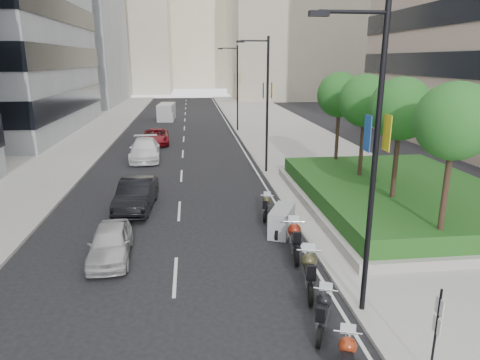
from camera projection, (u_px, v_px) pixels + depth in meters
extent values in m
plane|color=black|center=(226.00, 343.00, 11.79)|extent=(160.00, 160.00, 0.00)
cube|color=#9E9B93|center=(292.00, 140.00, 41.45)|extent=(10.00, 100.00, 0.15)
cube|color=#9E9B93|center=(68.00, 144.00, 39.12)|extent=(8.00, 100.00, 0.15)
cube|color=silver|center=(238.00, 142.00, 40.88)|extent=(0.12, 100.00, 0.01)
cube|color=silver|center=(183.00, 143.00, 40.30)|extent=(0.12, 100.00, 0.01)
cube|color=gray|center=(49.00, 14.00, 71.99)|extent=(22.00, 26.00, 30.00)
cube|color=#B7AD93|center=(301.00, 6.00, 85.84)|extent=(28.00, 24.00, 36.00)
cube|color=#B7AD93|center=(114.00, 18.00, 100.80)|extent=(26.00, 24.00, 34.00)
cube|color=#B7AD93|center=(197.00, 18.00, 121.60)|extent=(30.00, 24.00, 38.00)
cube|color=#9F9B94|center=(400.00, 202.00, 22.36)|extent=(10.00, 14.00, 0.40)
cube|color=#17521B|center=(401.00, 191.00, 22.20)|extent=(9.40, 13.40, 0.80)
cylinder|color=#332319|center=(444.00, 199.00, 15.86)|extent=(0.22, 0.22, 4.00)
sphere|color=#184D1A|center=(455.00, 121.00, 15.08)|extent=(2.80, 2.80, 2.80)
cylinder|color=#332319|center=(394.00, 172.00, 19.69)|extent=(0.22, 0.22, 4.00)
sphere|color=#184D1A|center=(401.00, 109.00, 18.90)|extent=(2.80, 2.80, 2.80)
cylinder|color=#332319|center=(361.00, 154.00, 23.51)|extent=(0.22, 0.22, 4.00)
sphere|color=#184D1A|center=(365.00, 101.00, 22.72)|extent=(2.80, 2.80, 2.80)
cylinder|color=#332319|center=(337.00, 141.00, 27.34)|extent=(0.22, 0.22, 4.00)
sphere|color=#184D1A|center=(340.00, 95.00, 26.55)|extent=(2.80, 2.80, 2.80)
cylinder|color=black|center=(374.00, 172.00, 12.00)|extent=(0.16, 0.16, 9.00)
cylinder|color=black|center=(354.00, 12.00, 10.76)|extent=(1.80, 0.10, 0.10)
cube|color=black|center=(319.00, 14.00, 10.67)|extent=(0.50, 0.22, 0.14)
cube|color=yellow|center=(387.00, 133.00, 11.73)|extent=(0.02, 0.45, 1.00)
cube|color=#1B4C97|center=(367.00, 133.00, 11.67)|extent=(0.02, 0.45, 1.00)
cylinder|color=black|center=(267.00, 107.00, 28.25)|extent=(0.16, 0.16, 9.00)
cylinder|color=black|center=(254.00, 41.00, 27.02)|extent=(1.80, 0.10, 0.10)
cube|color=black|center=(240.00, 42.00, 26.93)|extent=(0.50, 0.22, 0.14)
cube|color=yellow|center=(272.00, 91.00, 27.99)|extent=(0.02, 0.45, 1.00)
cube|color=#1B4C97|center=(263.00, 91.00, 27.92)|extent=(0.02, 0.45, 1.00)
cylinder|color=black|center=(237.00, 89.00, 45.46)|extent=(0.16, 0.16, 9.00)
cylinder|color=black|center=(229.00, 48.00, 44.23)|extent=(1.80, 0.10, 0.10)
cube|color=black|center=(220.00, 49.00, 44.14)|extent=(0.50, 0.22, 0.14)
cube|color=yellow|center=(240.00, 79.00, 45.20)|extent=(0.02, 0.45, 1.00)
cube|color=#1B4C97|center=(235.00, 79.00, 45.14)|extent=(0.02, 0.45, 1.00)
cylinder|color=black|center=(435.00, 337.00, 10.07)|extent=(0.06, 0.06, 2.50)
cube|color=silver|center=(439.00, 307.00, 9.85)|extent=(0.02, 0.32, 0.42)
cube|color=silver|center=(437.00, 326.00, 9.99)|extent=(0.02, 0.32, 0.42)
cylinder|color=black|center=(346.00, 351.00, 11.02)|extent=(0.29, 0.59, 0.58)
sphere|color=maroon|center=(348.00, 346.00, 10.42)|extent=(0.45, 0.45, 0.45)
cylinder|color=silver|center=(348.00, 332.00, 10.60)|extent=(0.68, 0.26, 0.05)
cylinder|color=black|center=(319.00, 337.00, 11.58)|extent=(0.34, 0.59, 0.59)
cylinder|color=black|center=(325.00, 307.00, 12.98)|extent=(0.34, 0.59, 0.59)
cube|color=silver|center=(322.00, 317.00, 12.19)|extent=(0.59, 0.86, 0.40)
sphere|color=black|center=(324.00, 300.00, 12.38)|extent=(0.46, 0.46, 0.46)
cube|color=black|center=(322.00, 313.00, 11.85)|extent=(0.53, 0.76, 0.15)
cylinder|color=silver|center=(326.00, 289.00, 12.56)|extent=(0.66, 0.33, 0.05)
cylinder|color=black|center=(311.00, 295.00, 13.55)|extent=(0.27, 0.70, 0.69)
cylinder|color=black|center=(307.00, 269.00, 15.25)|extent=(0.27, 0.70, 0.69)
cube|color=silver|center=(309.00, 277.00, 14.29)|extent=(0.52, 0.99, 0.47)
sphere|color=#35331D|center=(309.00, 261.00, 14.53)|extent=(0.53, 0.53, 0.53)
cube|color=black|center=(310.00, 272.00, 13.88)|extent=(0.47, 0.88, 0.18)
cylinder|color=silver|center=(309.00, 250.00, 14.75)|extent=(0.81, 0.22, 0.06)
cylinder|color=black|center=(297.00, 258.00, 16.12)|extent=(0.23, 0.71, 0.69)
cylinder|color=black|center=(293.00, 238.00, 17.84)|extent=(0.23, 0.71, 0.69)
cube|color=silver|center=(295.00, 244.00, 16.88)|extent=(0.47, 0.99, 0.47)
sphere|color=maroon|center=(294.00, 230.00, 17.12)|extent=(0.54, 0.54, 0.54)
cube|color=black|center=(296.00, 239.00, 16.46)|extent=(0.43, 0.88, 0.18)
cylinder|color=silver|center=(294.00, 222.00, 17.34)|extent=(0.83, 0.18, 0.06)
cylinder|color=black|center=(278.00, 234.00, 18.46)|extent=(0.35, 0.58, 0.59)
cylinder|color=black|center=(285.00, 221.00, 19.86)|extent=(0.35, 0.58, 0.59)
cube|color=gray|center=(282.00, 221.00, 19.07)|extent=(1.56, 2.15, 1.19)
cylinder|color=black|center=(265.00, 217.00, 20.49)|extent=(0.25, 0.56, 0.56)
cylinder|color=black|center=(267.00, 207.00, 21.85)|extent=(0.25, 0.56, 0.56)
cube|color=silver|center=(266.00, 209.00, 21.09)|extent=(0.46, 0.81, 0.38)
sphere|color=#35321D|center=(267.00, 201.00, 21.28)|extent=(0.43, 0.43, 0.43)
cube|color=black|center=(266.00, 205.00, 20.75)|extent=(0.42, 0.71, 0.14)
cylinder|color=silver|center=(267.00, 196.00, 21.45)|extent=(0.65, 0.22, 0.04)
imported|color=#AFAFB1|center=(110.00, 243.00, 16.67)|extent=(1.79, 3.96, 1.32)
imported|color=black|center=(136.00, 195.00, 22.20)|extent=(1.99, 4.88, 1.57)
imported|color=white|center=(145.00, 149.00, 33.32)|extent=(2.56, 5.65, 1.60)
imported|color=maroon|center=(156.00, 137.00, 39.55)|extent=(2.61, 5.14, 1.39)
cube|color=#B7B7BA|center=(166.00, 112.00, 55.44)|extent=(2.25, 5.08, 2.08)
cube|color=#B7B7BA|center=(166.00, 117.00, 53.77)|extent=(1.97, 1.33, 1.09)
cylinder|color=black|center=(160.00, 119.00, 53.83)|extent=(0.25, 0.69, 0.69)
cylinder|color=black|center=(172.00, 119.00, 54.01)|extent=(0.25, 0.69, 0.69)
cylinder|color=black|center=(161.00, 116.00, 57.06)|extent=(0.25, 0.69, 0.69)
cylinder|color=black|center=(173.00, 116.00, 57.23)|extent=(0.25, 0.69, 0.69)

